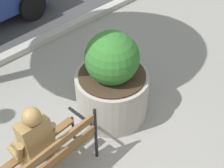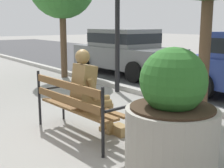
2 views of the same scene
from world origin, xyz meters
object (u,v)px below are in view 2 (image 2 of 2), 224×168
object	(u,v)px
park_bench	(75,103)
concrete_planter	(172,120)
parked_car_grey	(125,50)
bronze_statue_seated	(92,95)

from	to	relation	value
park_bench	concrete_planter	distance (m)	1.68
concrete_planter	parked_car_grey	world-z (taller)	parked_car_grey
park_bench	concrete_planter	xyz separation A→B (m)	(1.64, 0.36, 0.08)
park_bench	parked_car_grey	bearing A→B (deg)	133.62
bronze_statue_seated	concrete_planter	bearing A→B (deg)	5.59
park_bench	concrete_planter	world-z (taller)	concrete_planter
park_bench	parked_car_grey	distance (m)	6.15
bronze_statue_seated	parked_car_grey	xyz separation A→B (m)	(-4.39, 4.23, 0.17)
parked_car_grey	park_bench	bearing A→B (deg)	-46.38
concrete_planter	park_bench	bearing A→B (deg)	-167.70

